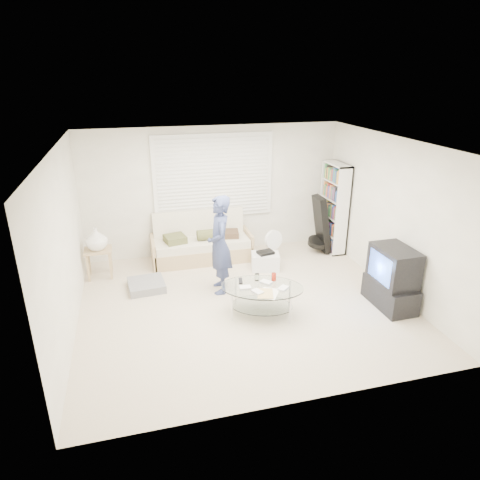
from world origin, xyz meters
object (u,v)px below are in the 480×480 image
object	(u,v)px
futon_sofa	(201,245)
bookshelf	(334,208)
tv_unit	(392,278)
coffee_table	(262,292)

from	to	relation	value
futon_sofa	bookshelf	xyz separation A→B (m)	(2.66, -0.18, 0.59)
futon_sofa	tv_unit	xyz separation A→B (m)	(2.54, -2.49, 0.17)
tv_unit	coffee_table	world-z (taller)	tv_unit
tv_unit	bookshelf	bearing A→B (deg)	86.90
futon_sofa	bookshelf	size ratio (longest dim) A/B	1.06
futon_sofa	coffee_table	size ratio (longest dim) A/B	1.34
futon_sofa	bookshelf	bearing A→B (deg)	-3.77
futon_sofa	coffee_table	bearing A→B (deg)	-76.55
futon_sofa	tv_unit	bearing A→B (deg)	-44.49
bookshelf	futon_sofa	bearing A→B (deg)	176.23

